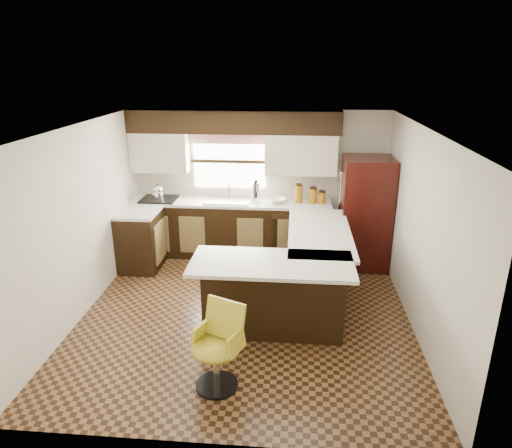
# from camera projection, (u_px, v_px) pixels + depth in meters

# --- Properties ---
(floor) EXTENTS (4.40, 4.40, 0.00)m
(floor) POSITION_uv_depth(u_px,v_px,m) (246.00, 312.00, 6.01)
(floor) COLOR #49301A
(floor) RESTS_ON ground
(ceiling) EXTENTS (4.40, 4.40, 0.00)m
(ceiling) POSITION_uv_depth(u_px,v_px,m) (244.00, 129.00, 5.20)
(ceiling) COLOR silver
(ceiling) RESTS_ON wall_back
(wall_back) EXTENTS (4.40, 0.00, 4.40)m
(wall_back) POSITION_uv_depth(u_px,v_px,m) (259.00, 182.00, 7.67)
(wall_back) COLOR beige
(wall_back) RESTS_ON floor
(wall_front) EXTENTS (4.40, 0.00, 4.40)m
(wall_front) POSITION_uv_depth(u_px,v_px,m) (215.00, 324.00, 3.54)
(wall_front) COLOR beige
(wall_front) RESTS_ON floor
(wall_left) EXTENTS (0.00, 4.40, 4.40)m
(wall_left) POSITION_uv_depth(u_px,v_px,m) (81.00, 222.00, 5.78)
(wall_left) COLOR beige
(wall_left) RESTS_ON floor
(wall_right) EXTENTS (0.00, 4.40, 4.40)m
(wall_right) POSITION_uv_depth(u_px,v_px,m) (420.00, 232.00, 5.44)
(wall_right) COLOR beige
(wall_right) RESTS_ON floor
(base_cab_back) EXTENTS (3.30, 0.60, 0.90)m
(base_cab_back) POSITION_uv_depth(u_px,v_px,m) (231.00, 229.00, 7.68)
(base_cab_back) COLOR black
(base_cab_back) RESTS_ON floor
(base_cab_left) EXTENTS (0.60, 0.70, 0.90)m
(base_cab_left) POSITION_uv_depth(u_px,v_px,m) (141.00, 241.00, 7.18)
(base_cab_left) COLOR black
(base_cab_left) RESTS_ON floor
(counter_back) EXTENTS (3.30, 0.60, 0.04)m
(counter_back) POSITION_uv_depth(u_px,v_px,m) (231.00, 202.00, 7.52)
(counter_back) COLOR silver
(counter_back) RESTS_ON base_cab_back
(counter_left) EXTENTS (0.60, 0.70, 0.04)m
(counter_left) POSITION_uv_depth(u_px,v_px,m) (138.00, 213.00, 7.02)
(counter_left) COLOR silver
(counter_left) RESTS_ON base_cab_left
(soffit) EXTENTS (3.40, 0.35, 0.36)m
(soffit) POSITION_uv_depth(u_px,v_px,m) (233.00, 122.00, 7.19)
(soffit) COLOR black
(soffit) RESTS_ON wall_back
(upper_cab_left) EXTENTS (0.94, 0.35, 0.64)m
(upper_cab_left) POSITION_uv_depth(u_px,v_px,m) (160.00, 152.00, 7.46)
(upper_cab_left) COLOR beige
(upper_cab_left) RESTS_ON wall_back
(upper_cab_right) EXTENTS (1.14, 0.35, 0.64)m
(upper_cab_right) POSITION_uv_depth(u_px,v_px,m) (301.00, 154.00, 7.27)
(upper_cab_right) COLOR beige
(upper_cab_right) RESTS_ON wall_back
(window_pane) EXTENTS (1.20, 0.02, 0.90)m
(window_pane) POSITION_uv_depth(u_px,v_px,m) (229.00, 161.00, 7.57)
(window_pane) COLOR white
(window_pane) RESTS_ON wall_back
(valance) EXTENTS (1.30, 0.06, 0.18)m
(valance) POSITION_uv_depth(u_px,v_px,m) (229.00, 138.00, 7.40)
(valance) COLOR #D19B93
(valance) RESTS_ON wall_back
(sink) EXTENTS (0.75, 0.45, 0.03)m
(sink) POSITION_uv_depth(u_px,v_px,m) (227.00, 201.00, 7.49)
(sink) COLOR #B2B2B7
(sink) RESTS_ON counter_back
(dishwasher) EXTENTS (0.58, 0.03, 0.78)m
(dishwasher) POSITION_uv_depth(u_px,v_px,m) (290.00, 238.00, 7.34)
(dishwasher) COLOR black
(dishwasher) RESTS_ON floor
(cooktop) EXTENTS (0.58, 0.50, 0.02)m
(cooktop) POSITION_uv_depth(u_px,v_px,m) (159.00, 199.00, 7.58)
(cooktop) COLOR black
(cooktop) RESTS_ON counter_back
(peninsula_long) EXTENTS (0.60, 1.95, 0.90)m
(peninsula_long) POSITION_uv_depth(u_px,v_px,m) (314.00, 264.00, 6.37)
(peninsula_long) COLOR black
(peninsula_long) RESTS_ON floor
(peninsula_return) EXTENTS (1.65, 0.60, 0.90)m
(peninsula_return) POSITION_uv_depth(u_px,v_px,m) (273.00, 296.00, 5.50)
(peninsula_return) COLOR black
(peninsula_return) RESTS_ON floor
(counter_pen_long) EXTENTS (0.84, 1.95, 0.04)m
(counter_pen_long) POSITION_uv_depth(u_px,v_px,m) (320.00, 233.00, 6.21)
(counter_pen_long) COLOR silver
(counter_pen_long) RESTS_ON peninsula_long
(counter_pen_return) EXTENTS (1.89, 0.84, 0.04)m
(counter_pen_return) POSITION_uv_depth(u_px,v_px,m) (272.00, 264.00, 5.26)
(counter_pen_return) COLOR silver
(counter_pen_return) RESTS_ON peninsula_return
(refrigerator) EXTENTS (0.75, 0.72, 1.76)m
(refrigerator) POSITION_uv_depth(u_px,v_px,m) (365.00, 213.00, 7.13)
(refrigerator) COLOR black
(refrigerator) RESTS_ON floor
(bar_chair) EXTENTS (0.63, 0.63, 0.89)m
(bar_chair) POSITION_uv_depth(u_px,v_px,m) (216.00, 349.00, 4.50)
(bar_chair) COLOR gold
(bar_chair) RESTS_ON floor
(kettle) EXTENTS (0.19, 0.19, 0.25)m
(kettle) POSITION_uv_depth(u_px,v_px,m) (158.00, 191.00, 7.54)
(kettle) COLOR silver
(kettle) RESTS_ON cooktop
(percolator) EXTENTS (0.13, 0.13, 0.33)m
(percolator) POSITION_uv_depth(u_px,v_px,m) (256.00, 192.00, 7.42)
(percolator) COLOR silver
(percolator) RESTS_ON counter_back
(mixing_bowl) EXTENTS (0.34, 0.34, 0.07)m
(mixing_bowl) POSITION_uv_depth(u_px,v_px,m) (277.00, 200.00, 7.44)
(mixing_bowl) COLOR white
(mixing_bowl) RESTS_ON counter_back
(canister_large) EXTENTS (0.13, 0.13, 0.28)m
(canister_large) POSITION_uv_depth(u_px,v_px,m) (299.00, 194.00, 7.39)
(canister_large) COLOR #9C6A0E
(canister_large) RESTS_ON counter_back
(canister_med) EXTENTS (0.13, 0.13, 0.24)m
(canister_med) POSITION_uv_depth(u_px,v_px,m) (313.00, 196.00, 7.38)
(canister_med) COLOR #9C6A0E
(canister_med) RESTS_ON counter_back
(canister_small) EXTENTS (0.12, 0.12, 0.18)m
(canister_small) POSITION_uv_depth(u_px,v_px,m) (322.00, 198.00, 7.38)
(canister_small) COLOR #9C6A0E
(canister_small) RESTS_ON counter_back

